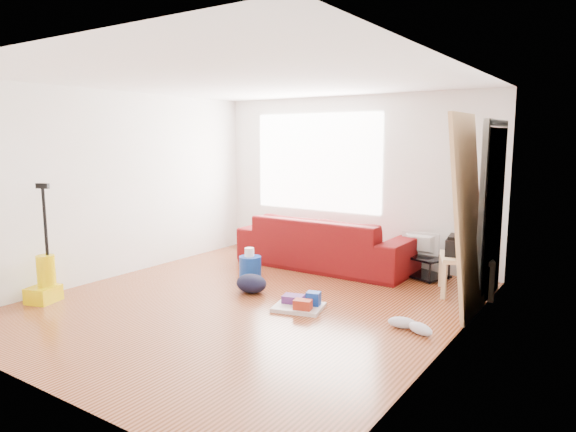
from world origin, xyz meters
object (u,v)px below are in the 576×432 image
Objects in this scene: tv_stand at (418,265)px; side_table at (466,262)px; backpack at (252,292)px; bucket at (250,278)px; cleaning_tray at (301,304)px; sofa at (325,267)px; vacuum at (45,280)px.

side_table is at bearing -12.08° from tv_stand.
side_table is 2.62m from backpack.
bucket is (-2.60, -0.89, -0.40)m from side_table.
cleaning_tray is at bearing -85.10° from tv_stand.
tv_stand is at bearing 61.96° from backpack.
bucket is at bearing 138.24° from backpack.
cleaning_tray reaches higher than bucket.
sofa is 1.34m from tv_stand.
tv_stand is at bearing 36.89° from bucket.
tv_stand reaches higher than cleaning_tray.
cleaning_tray is 2.96m from vacuum.
tv_stand is 4.73m from vacuum.
tv_stand reaches higher than bucket.
backpack is (-1.42, -1.89, -0.16)m from tv_stand.
sofa reaches higher than tv_stand.
sofa reaches higher than cleaning_tray.
sofa is 8.55× the size of bucket.
tv_stand is 2.30m from bucket.
tv_stand is 0.94m from side_table.
cleaning_tray reaches higher than backpack.
backpack is 0.30× the size of vacuum.
vacuum reaches higher than sofa.
vacuum reaches higher than tv_stand.
backpack is at bearing 167.32° from cleaning_tray.
vacuum is (-1.88, -3.22, 0.25)m from sofa.
bucket is 0.49× the size of cleaning_tray.
vacuum is at bearing -122.49° from bucket.
side_table is at bearing 173.81° from sofa.
cleaning_tray is 1.50× the size of backpack.
side_table reaches higher than backpack.
cleaning_tray is 0.45× the size of vacuum.
side_table is (2.07, -0.22, 0.40)m from sofa.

